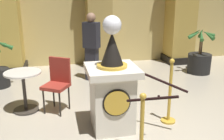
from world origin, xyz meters
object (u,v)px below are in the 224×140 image
Objects in this scene: stanchion_far at (169,100)px; cafe_chair_red at (58,80)px; cafe_table at (24,86)px; bystander_guest at (92,46)px; pedestal_clock at (112,88)px; potted_palm_right at (199,60)px.

cafe_chair_red is (-1.75, 0.85, 0.19)m from stanchion_far.
cafe_table is 0.76× the size of cafe_chair_red.
cafe_table is at bearing 158.30° from stanchion_far.
bystander_guest is 2.18× the size of cafe_table.
pedestal_clock is 1.17m from cafe_chair_red.
pedestal_clock is 1.00m from stanchion_far.
bystander_guest is (0.02, 2.37, 0.18)m from pedestal_clock.
pedestal_clock is 1.63× the size of stanchion_far.
cafe_chair_red is at bearing -157.60° from potted_palm_right.
stanchion_far is at bearing -21.70° from cafe_table.
pedestal_clock is 1.47× the size of potted_palm_right.
potted_palm_right is (2.83, 2.34, -0.32)m from pedestal_clock.
pedestal_clock is 1.83× the size of cafe_chair_red.
potted_palm_right is at bearing 39.61° from pedestal_clock.
stanchion_far reaches higher than cafe_table.
pedestal_clock reaches higher than cafe_table.
bystander_guest is at bearing 89.40° from pedestal_clock.
stanchion_far is 2.59m from bystander_guest.
stanchion_far is 2.52m from cafe_table.
potted_palm_right is 4.45m from cafe_table.
stanchion_far is 1.96m from cafe_chair_red.
pedestal_clock is 1.69m from cafe_table.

